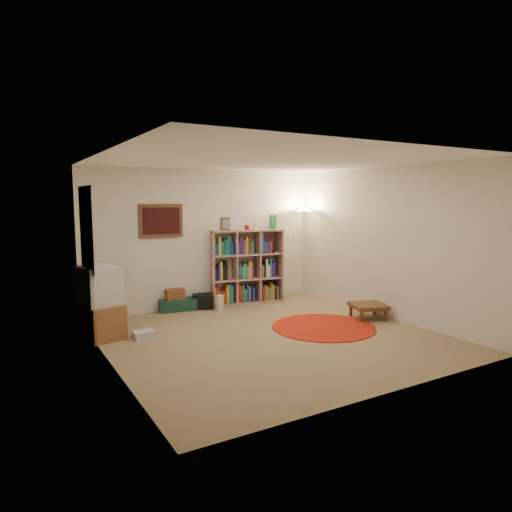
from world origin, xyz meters
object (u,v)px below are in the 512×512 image
at_px(suitcase, 177,304).
at_px(side_table, 368,306).
at_px(floor_lamp, 304,223).
at_px(bookshelf, 245,268).
at_px(floor_fan, 270,290).
at_px(tv_stand, 99,303).

relative_size(suitcase, side_table, 1.05).
bearing_deg(floor_lamp, suitcase, 173.74).
relative_size(bookshelf, floor_lamp, 0.93).
bearing_deg(floor_fan, bookshelf, -167.12).
xyz_separation_m(floor_lamp, tv_stand, (-4.11, -0.75, -1.00)).
height_order(floor_fan, suitcase, floor_fan).
xyz_separation_m(floor_lamp, side_table, (-0.05, -1.90, -1.29)).
relative_size(bookshelf, side_table, 2.47).
distance_m(floor_fan, suitcase, 1.92).
distance_m(floor_fan, side_table, 2.19).
distance_m(bookshelf, floor_lamp, 1.49).
bearing_deg(side_table, suitcase, 139.25).
bearing_deg(suitcase, side_table, -31.32).
height_order(floor_lamp, suitcase, floor_lamp).
height_order(bookshelf, floor_fan, bookshelf).
height_order(bookshelf, side_table, bookshelf).
height_order(bookshelf, floor_lamp, floor_lamp).
xyz_separation_m(floor_lamp, floor_fan, (-0.66, 0.20, -1.30)).
height_order(floor_fan, tv_stand, tv_stand).
distance_m(floor_lamp, floor_fan, 1.48).
height_order(floor_fan, side_table, floor_fan).
height_order(tv_stand, side_table, tv_stand).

